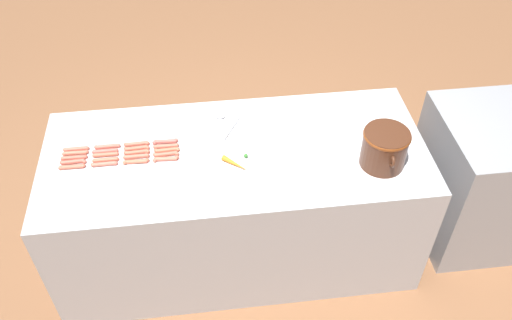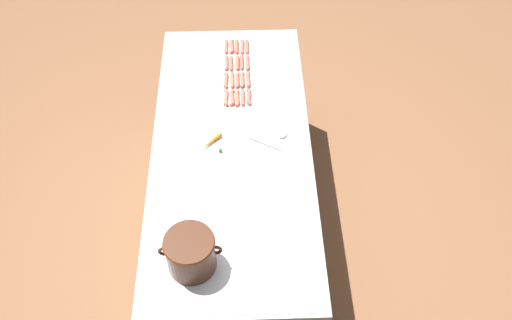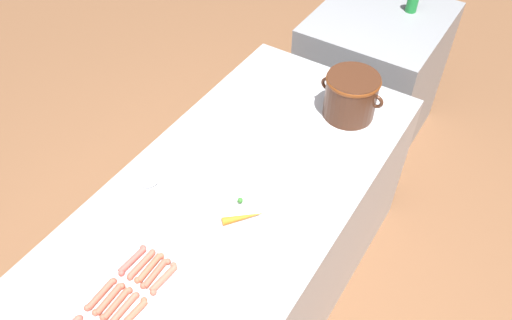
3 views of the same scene
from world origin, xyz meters
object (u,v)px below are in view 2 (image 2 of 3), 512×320
(hot_dog_2, at_px, (248,80))
(hot_dog_16, at_px, (226,46))
(hot_dog_10, at_px, (237,80))
(bean_pot, at_px, (190,252))
(hot_dog_17, at_px, (226,63))
(hot_dog_7, at_px, (243,97))
(serving_spoon, at_px, (276,137))
(hot_dog_8, at_px, (237,47))
(hot_dog_19, at_px, (226,98))
(hot_dog_0, at_px, (247,47))
(hot_dog_11, at_px, (237,98))
(carrot, at_px, (211,143))
(hot_dog_6, at_px, (243,80))
(hot_dog_15, at_px, (232,98))
(hot_dog_1, at_px, (247,63))
(hot_dog_5, at_px, (242,62))
(hot_dog_18, at_px, (226,80))
(hot_dog_14, at_px, (232,80))
(hot_dog_9, at_px, (237,63))
(hot_dog_13, at_px, (232,63))
(hot_dog_4, at_px, (242,47))
(hot_dog_3, at_px, (249,97))
(hot_dog_12, at_px, (232,46))

(hot_dog_2, height_order, hot_dog_16, same)
(hot_dog_10, distance_m, bean_pot, 1.34)
(hot_dog_16, height_order, hot_dog_17, same)
(hot_dog_7, relative_size, serving_spoon, 0.57)
(hot_dog_8, bearing_deg, hot_dog_19, 81.94)
(hot_dog_2, xyz_separation_m, hot_dog_17, (0.14, -0.17, 0.00))
(hot_dog_0, xyz_separation_m, hot_dog_8, (0.07, -0.00, 0.00))
(hot_dog_7, relative_size, bean_pot, 0.47)
(hot_dog_2, xyz_separation_m, hot_dog_10, (0.07, 0.00, 0.00))
(hot_dog_10, height_order, hot_dog_11, same)
(hot_dog_2, bearing_deg, hot_dog_16, -67.00)
(carrot, bearing_deg, hot_dog_10, -106.61)
(hot_dog_10, distance_m, carrot, 0.56)
(hot_dog_6, bearing_deg, hot_dog_15, 67.30)
(hot_dog_1, distance_m, serving_spoon, 0.68)
(hot_dog_10, distance_m, hot_dog_16, 0.35)
(hot_dog_6, xyz_separation_m, hot_dog_7, (0.00, 0.16, 0.00))
(hot_dog_11, xyz_separation_m, serving_spoon, (-0.23, 0.33, -0.00))
(hot_dog_1, xyz_separation_m, hot_dog_17, (0.14, -0.01, 0.00))
(hot_dog_5, relative_size, hot_dog_6, 1.00)
(hot_dog_18, height_order, hot_dog_19, same)
(hot_dog_17, bearing_deg, bean_pot, 83.77)
(hot_dog_14, relative_size, serving_spoon, 0.57)
(hot_dog_5, bearing_deg, hot_dog_9, 8.95)
(hot_dog_13, xyz_separation_m, hot_dog_16, (0.04, -0.17, 0.00))
(hot_dog_6, distance_m, hot_dog_15, 0.18)
(hot_dog_4, bearing_deg, bean_pot, 80.72)
(hot_dog_3, height_order, hot_dog_4, same)
(hot_dog_11, bearing_deg, hot_dog_7, -171.91)
(hot_dog_11, bearing_deg, hot_dog_3, -172.78)
(hot_dog_1, xyz_separation_m, hot_dog_16, (0.14, -0.18, 0.00))
(hot_dog_0, distance_m, hot_dog_13, 0.20)
(hot_dog_4, relative_size, hot_dog_7, 1.00)
(hot_dog_4, height_order, carrot, carrot)
(hot_dog_9, distance_m, hot_dog_16, 0.19)
(hot_dog_8, height_order, hot_dog_9, same)
(hot_dog_11, relative_size, hot_dog_17, 1.00)
(serving_spoon, bearing_deg, hot_dog_10, -65.62)
(hot_dog_2, xyz_separation_m, hot_dog_15, (0.10, 0.16, 0.00))
(hot_dog_1, bearing_deg, hot_dog_10, 67.73)
(hot_dog_13, bearing_deg, serving_spoon, 111.62)
(hot_dog_0, xyz_separation_m, hot_dog_12, (0.10, -0.00, 0.00))
(hot_dog_11, bearing_deg, hot_dog_8, -90.02)
(hot_dog_16, bearing_deg, hot_dog_11, 98.02)
(hot_dog_12, xyz_separation_m, hot_dog_18, (0.04, 0.34, 0.00))
(hot_dog_6, distance_m, hot_dog_18, 0.11)
(hot_dog_1, distance_m, hot_dog_2, 0.16)
(hot_dog_16, height_order, serving_spoon, hot_dog_16)
(hot_dog_3, distance_m, hot_dog_14, 0.19)
(hot_dog_2, distance_m, hot_dog_17, 0.22)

